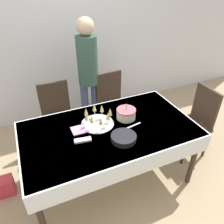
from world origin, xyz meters
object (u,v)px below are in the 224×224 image
object	(u,v)px
plate_stack_main	(124,138)
person_standing	(88,69)
gift_bag	(2,187)
dining_chair_far_right	(112,102)
dining_chair_right_end	(196,119)
birthday_cake	(126,114)
dining_chair_far_left	(58,115)
champagne_tray	(97,118)

from	to	relation	value
plate_stack_main	person_standing	distance (m)	1.28
plate_stack_main	gift_bag	bearing A→B (deg)	158.89
dining_chair_far_right	plate_stack_main	distance (m)	1.16
dining_chair_right_end	plate_stack_main	bearing A→B (deg)	-169.20
dining_chair_far_right	plate_stack_main	xyz separation A→B (m)	(-0.35, -1.07, 0.27)
birthday_cake	person_standing	world-z (taller)	person_standing
birthday_cake	plate_stack_main	size ratio (longest dim) A/B	0.85
dining_chair_far_left	dining_chair_far_right	bearing A→B (deg)	-0.01
dining_chair_far_left	birthday_cake	world-z (taller)	dining_chair_far_left
gift_bag	person_standing	bearing A→B (deg)	29.26
dining_chair_far_left	champagne_tray	distance (m)	0.85
dining_chair_far_left	birthday_cake	bearing A→B (deg)	-48.58
dining_chair_far_right	gift_bag	world-z (taller)	dining_chair_far_right
dining_chair_right_end	plate_stack_main	xyz separation A→B (m)	(-1.19, -0.23, 0.27)
birthday_cake	plate_stack_main	xyz separation A→B (m)	(-0.19, -0.33, -0.03)
champagne_tray	dining_chair_far_right	bearing A→B (deg)	55.81
dining_chair_far_left	champagne_tray	world-z (taller)	dining_chair_far_left
plate_stack_main	gift_bag	distance (m)	1.54
person_standing	dining_chair_far_left	bearing A→B (deg)	-161.28
dining_chair_far_right	dining_chair_right_end	bearing A→B (deg)	-45.15
plate_stack_main	person_standing	size ratio (longest dim) A/B	0.15
plate_stack_main	birthday_cake	bearing A→B (deg)	59.73
plate_stack_main	person_standing	world-z (taller)	person_standing
dining_chair_far_right	birthday_cake	size ratio (longest dim) A/B	4.46
dining_chair_far_left	dining_chair_right_end	bearing A→B (deg)	-27.08
dining_chair_far_left	birthday_cake	size ratio (longest dim) A/B	4.46
dining_chair_far_right	birthday_cake	distance (m)	0.82
dining_chair_far_left	champagne_tray	size ratio (longest dim) A/B	2.68
dining_chair_far_left	plate_stack_main	bearing A→B (deg)	-66.46
gift_bag	dining_chair_far_left	bearing A→B (deg)	35.09
birthday_cake	dining_chair_far_right	bearing A→B (deg)	78.26
dining_chair_far_right	birthday_cake	xyz separation A→B (m)	(-0.16, -0.75, 0.30)
dining_chair_right_end	champagne_tray	bearing A→B (deg)	174.57
dining_chair_right_end	person_standing	distance (m)	1.61
dining_chair_far_right	champagne_tray	size ratio (longest dim) A/B	2.68
dining_chair_right_end	gift_bag	bearing A→B (deg)	173.77
champagne_tray	birthday_cake	bearing A→B (deg)	-4.50
plate_stack_main	person_standing	xyz separation A→B (m)	(0.06, 1.25, 0.24)
dining_chair_far_right	person_standing	xyz separation A→B (m)	(-0.29, 0.18, 0.51)
dining_chair_far_left	plate_stack_main	distance (m)	1.20
champagne_tray	gift_bag	world-z (taller)	champagne_tray
dining_chair_right_end	champagne_tray	distance (m)	1.37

